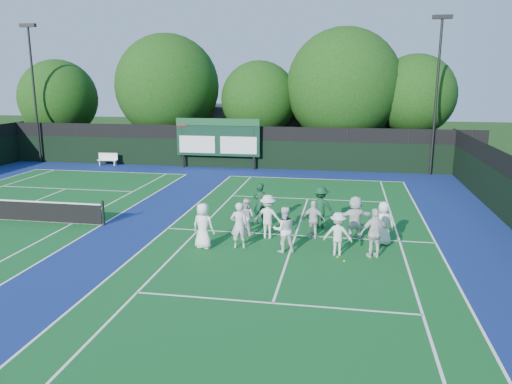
# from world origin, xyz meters

# --- Properties ---
(ground) EXTENTS (120.00, 120.00, 0.00)m
(ground) POSITION_xyz_m (0.00, 0.00, 0.00)
(ground) COLOR #15350E
(ground) RESTS_ON ground
(court_apron) EXTENTS (34.00, 32.00, 0.01)m
(court_apron) POSITION_xyz_m (-6.00, 1.00, 0.00)
(court_apron) COLOR navy
(court_apron) RESTS_ON ground
(near_court) EXTENTS (11.05, 23.85, 0.01)m
(near_court) POSITION_xyz_m (0.00, 1.00, 0.01)
(near_court) COLOR #10511E
(near_court) RESTS_ON ground
(back_fence) EXTENTS (34.00, 0.08, 3.00)m
(back_fence) POSITION_xyz_m (-6.00, 16.00, 1.36)
(back_fence) COLOR black
(back_fence) RESTS_ON ground
(scoreboard) EXTENTS (6.00, 0.21, 3.55)m
(scoreboard) POSITION_xyz_m (-7.01, 15.59, 2.19)
(scoreboard) COLOR black
(scoreboard) RESTS_ON ground
(clubhouse) EXTENTS (18.00, 6.00, 4.00)m
(clubhouse) POSITION_xyz_m (-2.00, 24.00, 2.00)
(clubhouse) COLOR #58585D
(clubhouse) RESTS_ON ground
(light_pole_left) EXTENTS (1.20, 0.30, 10.12)m
(light_pole_left) POSITION_xyz_m (-21.00, 15.70, 6.30)
(light_pole_left) COLOR black
(light_pole_left) RESTS_ON ground
(light_pole_right) EXTENTS (1.20, 0.30, 10.12)m
(light_pole_right) POSITION_xyz_m (7.50, 15.70, 6.30)
(light_pole_right) COLOR black
(light_pole_right) RESTS_ON ground
(bench) EXTENTS (1.46, 0.48, 0.91)m
(bench) POSITION_xyz_m (-15.32, 15.37, 0.49)
(bench) COLOR white
(bench) RESTS_ON ground
(tree_a) EXTENTS (6.28, 6.28, 7.79)m
(tree_a) POSITION_xyz_m (-21.27, 19.58, 4.49)
(tree_a) COLOR black
(tree_a) RESTS_ON ground
(tree_b) EXTENTS (8.05, 8.05, 9.68)m
(tree_b) POSITION_xyz_m (-11.86, 19.58, 5.45)
(tree_b) COLOR black
(tree_b) RESTS_ON ground
(tree_c) EXTENTS (5.78, 5.78, 7.60)m
(tree_c) POSITION_xyz_m (-4.57, 19.58, 4.56)
(tree_c) COLOR black
(tree_c) RESTS_ON ground
(tree_d) EXTENTS (8.45, 8.45, 9.94)m
(tree_d) POSITION_xyz_m (1.74, 19.58, 5.50)
(tree_d) COLOR black
(tree_d) RESTS_ON ground
(tree_e) EXTENTS (5.81, 5.81, 8.01)m
(tree_e) POSITION_xyz_m (6.82, 19.58, 4.95)
(tree_e) COLOR black
(tree_e) RESTS_ON ground
(tennis_ball_0) EXTENTS (0.07, 0.07, 0.07)m
(tennis_ball_0) POSITION_xyz_m (-0.72, 1.49, 0.03)
(tennis_ball_0) COLOR #CAE81B
(tennis_ball_0) RESTS_ON ground
(tennis_ball_1) EXTENTS (0.07, 0.07, 0.07)m
(tennis_ball_1) POSITION_xyz_m (0.03, 3.77, 0.03)
(tennis_ball_1) COLOR #CAE81B
(tennis_ball_1) RESTS_ON ground
(tennis_ball_2) EXTENTS (0.07, 0.07, 0.07)m
(tennis_ball_2) POSITION_xyz_m (1.99, -1.68, 0.03)
(tennis_ball_2) COLOR #CAE81B
(tennis_ball_2) RESTS_ON ground
(tennis_ball_4) EXTENTS (0.07, 0.07, 0.07)m
(tennis_ball_4) POSITION_xyz_m (0.24, 3.51, 0.03)
(tennis_ball_4) COLOR #CAE81B
(tennis_ball_4) RESTS_ON ground
(tennis_ball_5) EXTENTS (0.07, 0.07, 0.07)m
(tennis_ball_5) POSITION_xyz_m (1.75, -1.32, 0.03)
(tennis_ball_5) COLOR #CAE81B
(tennis_ball_5) RESTS_ON ground
(player_front_0) EXTENTS (0.95, 0.72, 1.75)m
(player_front_0) POSITION_xyz_m (-3.28, -1.12, 0.87)
(player_front_0) COLOR white
(player_front_0) RESTS_ON ground
(player_front_1) EXTENTS (0.72, 0.54, 1.78)m
(player_front_1) POSITION_xyz_m (-1.95, -0.88, 0.89)
(player_front_1) COLOR silver
(player_front_1) RESTS_ON ground
(player_front_2) EXTENTS (1.00, 0.88, 1.71)m
(player_front_2) POSITION_xyz_m (-0.24, -0.99, 0.86)
(player_front_2) COLOR white
(player_front_2) RESTS_ON ground
(player_front_3) EXTENTS (1.07, 0.65, 1.60)m
(player_front_3) POSITION_xyz_m (1.73, -0.99, 0.80)
(player_front_3) COLOR silver
(player_front_3) RESTS_ON ground
(player_front_4) EXTENTS (1.14, 0.74, 1.81)m
(player_front_4) POSITION_xyz_m (3.02, -1.01, 0.90)
(player_front_4) COLOR silver
(player_front_4) RESTS_ON ground
(player_back_0) EXTENTS (0.90, 0.81, 1.53)m
(player_back_0) POSITION_xyz_m (-2.01, 0.81, 0.76)
(player_back_0) COLOR silver
(player_back_0) RESTS_ON ground
(player_back_1) EXTENTS (1.16, 0.68, 1.77)m
(player_back_1) POSITION_xyz_m (-1.07, 0.53, 0.89)
(player_back_1) COLOR silver
(player_back_1) RESTS_ON ground
(player_back_2) EXTENTS (0.97, 0.54, 1.56)m
(player_back_2) POSITION_xyz_m (0.73, 0.77, 0.78)
(player_back_2) COLOR silver
(player_back_2) RESTS_ON ground
(player_back_3) EXTENTS (1.73, 1.03, 1.78)m
(player_back_3) POSITION_xyz_m (2.35, 0.93, 0.89)
(player_back_3) COLOR white
(player_back_3) RESTS_ON ground
(player_back_4) EXTENTS (0.87, 0.60, 1.70)m
(player_back_4) POSITION_xyz_m (3.41, 0.49, 0.85)
(player_back_4) COLOR white
(player_back_4) RESTS_ON ground
(coach_left) EXTENTS (0.79, 0.64, 1.88)m
(coach_left) POSITION_xyz_m (-1.68, 2.28, 0.94)
(coach_left) COLOR #0F371E
(coach_left) RESTS_ON ground
(coach_right) EXTENTS (1.17, 0.68, 1.82)m
(coach_right) POSITION_xyz_m (0.92, 2.29, 0.91)
(coach_right) COLOR #103C20
(coach_right) RESTS_ON ground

